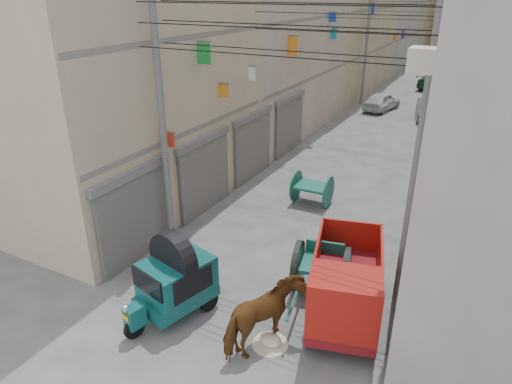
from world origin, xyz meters
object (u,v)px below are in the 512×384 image
Objects in this scene: mini_truck at (345,294)px; distant_car_green at (437,81)px; auto_rickshaw at (175,278)px; tonga_cart at (321,269)px; second_cart at (312,188)px; distant_car_white at (382,101)px; distant_car_grey at (427,109)px; feed_sack at (270,340)px; horse at (265,318)px.

distant_car_green is at bearing 79.70° from mini_truck.
mini_truck is at bearing 34.90° from auto_rickshaw.
auto_rickshaw is 0.79× the size of tonga_cart.
distant_car_green is at bearing 86.85° from second_cart.
distant_car_grey is (3.07, -0.81, -0.01)m from distant_car_white.
distant_car_green reaches higher than distant_car_white.
distant_car_white is (-0.55, 23.59, -0.43)m from auto_rickshaw.
second_cart is at bearing -107.77° from distant_car_grey.
mini_truck reaches higher than distant_car_grey.
mini_truck is 2.07m from feed_sack.
second_cart is 15.25m from distant_car_grey.
second_cart is 25.26m from distant_car_green.
second_cart is 7.99m from horse.
tonga_cart reaches higher than distant_car_grey.
distant_car_grey is at bearing -70.16° from horse.
distant_car_white is at bearing 87.07° from mini_truck.
feed_sack is 23.76m from distant_car_white.
horse reaches higher than distant_car_white.
mini_truck is 7.01m from second_cart.
tonga_cart is (2.94, 2.52, -0.30)m from auto_rickshaw.
second_cart reaches higher than distant_car_white.
mini_truck is 1.09× the size of distant_car_white.
second_cart is (-2.27, 5.13, -0.08)m from tonga_cart.
mini_truck reaches higher than distant_car_green.
feed_sack is 32.85m from distant_car_green.
auto_rickshaw reaches higher than distant_car_grey.
tonga_cart is at bearing -66.89° from second_cart.
tonga_cart is 0.93× the size of distant_car_white.
horse is (2.57, -0.11, -0.17)m from auto_rickshaw.
horse reaches higher than distant_car_green.
distant_car_white is at bearing 97.72° from feed_sack.
tonga_cart is at bearing 110.72° from distant_car_white.
distant_car_white reaches higher than feed_sack.
tonga_cart is 0.76× the size of distant_car_green.
mini_truck reaches higher than feed_sack.
auto_rickshaw is 0.73× the size of distant_car_white.
distant_car_green is (-0.82, 10.10, 0.03)m from distant_car_grey.
auto_rickshaw is 3.89m from tonga_cart.
auto_rickshaw is at bearing -178.96° from feed_sack.
auto_rickshaw is 1.85× the size of second_cart.
auto_rickshaw reaches higher than second_cart.
mini_truck reaches higher than auto_rickshaw.
feed_sack is 0.15× the size of distant_car_white.
tonga_cart is 2.35× the size of second_cart.
mini_truck is 2.77× the size of second_cart.
distant_car_white is (-3.49, 21.07, -0.13)m from tonga_cart.
distant_car_green is (-0.94, 32.83, 0.50)m from feed_sack.
auto_rickshaw is 0.67× the size of mini_truck.
feed_sack is 0.15× the size of distant_car_grey.
distant_car_green is (1.03, 25.23, -0.02)m from second_cart.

